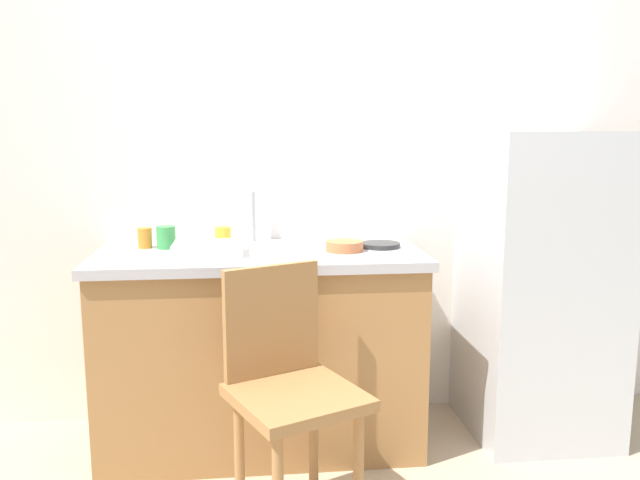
{
  "coord_description": "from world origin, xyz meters",
  "views": [
    {
      "loc": [
        -0.37,
        -2.01,
        1.35
      ],
      "look_at": [
        -0.08,
        0.6,
        0.9
      ],
      "focal_mm": 36.02,
      "sensor_mm": 36.0,
      "label": 1
    }
  ],
  "objects_px": {
    "terracotta_bowl": "(344,246)",
    "cup_green": "(166,237)",
    "cup_orange": "(145,238)",
    "refrigerator": "(539,285)",
    "hotplate": "(380,245)",
    "chair": "(288,383)",
    "cup_yellow": "(223,236)",
    "dish_tray": "(208,249)"
  },
  "relations": [
    {
      "from": "cup_yellow",
      "to": "cup_orange",
      "type": "height_order",
      "value": "cup_orange"
    },
    {
      "from": "dish_tray",
      "to": "hotplate",
      "type": "height_order",
      "value": "dish_tray"
    },
    {
      "from": "refrigerator",
      "to": "hotplate",
      "type": "xyz_separation_m",
      "value": [
        -0.71,
        0.03,
        0.19
      ]
    },
    {
      "from": "terracotta_bowl",
      "to": "cup_yellow",
      "type": "distance_m",
      "value": 0.56
    },
    {
      "from": "terracotta_bowl",
      "to": "cup_yellow",
      "type": "height_order",
      "value": "cup_yellow"
    },
    {
      "from": "cup_green",
      "to": "terracotta_bowl",
      "type": "bearing_deg",
      "value": -10.72
    },
    {
      "from": "cup_yellow",
      "to": "chair",
      "type": "bearing_deg",
      "value": -72.25
    },
    {
      "from": "chair",
      "to": "hotplate",
      "type": "xyz_separation_m",
      "value": [
        0.44,
        0.61,
        0.37
      ]
    },
    {
      "from": "refrigerator",
      "to": "chair",
      "type": "distance_m",
      "value": 1.3
    },
    {
      "from": "hotplate",
      "to": "cup_yellow",
      "type": "relative_size",
      "value": 2.2
    },
    {
      "from": "refrigerator",
      "to": "cup_green",
      "type": "bearing_deg",
      "value": 176.25
    },
    {
      "from": "refrigerator",
      "to": "chair",
      "type": "bearing_deg",
      "value": -153.47
    },
    {
      "from": "hotplate",
      "to": "cup_yellow",
      "type": "xyz_separation_m",
      "value": [
        -0.68,
        0.15,
        0.03
      ]
    },
    {
      "from": "chair",
      "to": "refrigerator",
      "type": "bearing_deg",
      "value": 2.19
    },
    {
      "from": "terracotta_bowl",
      "to": "cup_green",
      "type": "bearing_deg",
      "value": 169.28
    },
    {
      "from": "refrigerator",
      "to": "cup_yellow",
      "type": "xyz_separation_m",
      "value": [
        -1.4,
        0.19,
        0.22
      ]
    },
    {
      "from": "refrigerator",
      "to": "cup_green",
      "type": "distance_m",
      "value": 1.65
    },
    {
      "from": "refrigerator",
      "to": "terracotta_bowl",
      "type": "xyz_separation_m",
      "value": [
        -0.88,
        -0.04,
        0.2
      ]
    },
    {
      "from": "chair",
      "to": "dish_tray",
      "type": "relative_size",
      "value": 3.18
    },
    {
      "from": "refrigerator",
      "to": "chair",
      "type": "xyz_separation_m",
      "value": [
        -1.15,
        -0.57,
        -0.18
      ]
    },
    {
      "from": "chair",
      "to": "terracotta_bowl",
      "type": "relative_size",
      "value": 5.65
    },
    {
      "from": "terracotta_bowl",
      "to": "hotplate",
      "type": "relative_size",
      "value": 0.93
    },
    {
      "from": "terracotta_bowl",
      "to": "cup_green",
      "type": "xyz_separation_m",
      "value": [
        -0.75,
        0.14,
        0.03
      ]
    },
    {
      "from": "chair",
      "to": "cup_green",
      "type": "height_order",
      "value": "cup_green"
    },
    {
      "from": "dish_tray",
      "to": "cup_yellow",
      "type": "distance_m",
      "value": 0.25
    },
    {
      "from": "cup_orange",
      "to": "cup_green",
      "type": "height_order",
      "value": "cup_green"
    },
    {
      "from": "cup_green",
      "to": "cup_yellow",
      "type": "bearing_deg",
      "value": 18.45
    },
    {
      "from": "cup_orange",
      "to": "cup_green",
      "type": "bearing_deg",
      "value": -12.84
    },
    {
      "from": "terracotta_bowl",
      "to": "cup_orange",
      "type": "bearing_deg",
      "value": 169.04
    },
    {
      "from": "refrigerator",
      "to": "cup_green",
      "type": "height_order",
      "value": "refrigerator"
    },
    {
      "from": "refrigerator",
      "to": "cup_yellow",
      "type": "bearing_deg",
      "value": 172.39
    },
    {
      "from": "hotplate",
      "to": "cup_green",
      "type": "height_order",
      "value": "cup_green"
    },
    {
      "from": "terracotta_bowl",
      "to": "cup_yellow",
      "type": "relative_size",
      "value": 2.04
    },
    {
      "from": "terracotta_bowl",
      "to": "chair",
      "type": "bearing_deg",
      "value": -116.64
    },
    {
      "from": "terracotta_bowl",
      "to": "dish_tray",
      "type": "bearing_deg",
      "value": -177.72
    },
    {
      "from": "cup_yellow",
      "to": "cup_orange",
      "type": "bearing_deg",
      "value": -170.0
    },
    {
      "from": "refrigerator",
      "to": "terracotta_bowl",
      "type": "height_order",
      "value": "refrigerator"
    },
    {
      "from": "dish_tray",
      "to": "cup_green",
      "type": "xyz_separation_m",
      "value": [
        -0.19,
        0.16,
        0.02
      ]
    },
    {
      "from": "dish_tray",
      "to": "cup_orange",
      "type": "relative_size",
      "value": 3.2
    },
    {
      "from": "cup_yellow",
      "to": "cup_green",
      "type": "xyz_separation_m",
      "value": [
        -0.24,
        -0.08,
        0.01
      ]
    },
    {
      "from": "chair",
      "to": "cup_yellow",
      "type": "distance_m",
      "value": 0.89
    },
    {
      "from": "chair",
      "to": "hotplate",
      "type": "distance_m",
      "value": 0.83
    }
  ]
}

